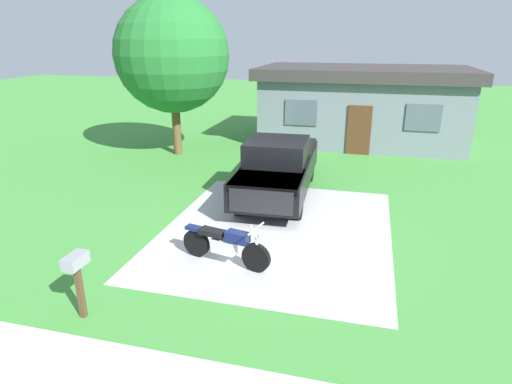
# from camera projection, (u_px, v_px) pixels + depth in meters

# --- Properties ---
(ground_plane) EXTENTS (80.00, 80.00, 0.00)m
(ground_plane) POSITION_uv_depth(u_px,v_px,m) (277.00, 230.00, 11.56)
(ground_plane) COLOR #418C39
(driveway_pad) EXTENTS (5.85, 7.11, 0.01)m
(driveway_pad) POSITION_uv_depth(u_px,v_px,m) (277.00, 230.00, 11.56)
(driveway_pad) COLOR #B2B2B2
(driveway_pad) RESTS_ON ground
(motorcycle) EXTENTS (2.18, 0.84, 1.09)m
(motorcycle) POSITION_uv_depth(u_px,v_px,m) (226.00, 244.00, 9.71)
(motorcycle) COLOR black
(motorcycle) RESTS_ON ground
(pickup_truck) EXTENTS (2.23, 5.70, 1.90)m
(pickup_truck) POSITION_uv_depth(u_px,v_px,m) (279.00, 166.00, 13.84)
(pickup_truck) COLOR black
(pickup_truck) RESTS_ON ground
(mailbox) EXTENTS (0.26, 0.48, 1.26)m
(mailbox) POSITION_uv_depth(u_px,v_px,m) (77.00, 269.00, 7.68)
(mailbox) COLOR #4C3823
(mailbox) RESTS_ON ground
(shade_tree) EXTENTS (4.65, 4.65, 6.45)m
(shade_tree) POSITION_uv_depth(u_px,v_px,m) (172.00, 55.00, 17.65)
(shade_tree) COLOR brown
(shade_tree) RESTS_ON ground
(neighbor_house) EXTENTS (9.60, 5.60, 3.50)m
(neighbor_house) POSITION_uv_depth(u_px,v_px,m) (362.00, 104.00, 20.63)
(neighbor_house) COLOR slate
(neighbor_house) RESTS_ON ground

